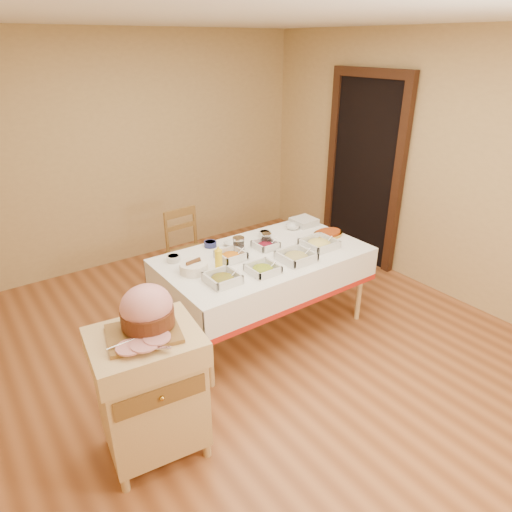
# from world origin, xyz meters

# --- Properties ---
(room_shell) EXTENTS (5.00, 5.00, 5.00)m
(room_shell) POSITION_xyz_m (0.00, 0.00, 1.30)
(room_shell) COLOR #99582F
(room_shell) RESTS_ON ground
(doorway) EXTENTS (0.09, 1.10, 2.20)m
(doorway) POSITION_xyz_m (2.20, 0.90, 1.11)
(doorway) COLOR black
(doorway) RESTS_ON ground
(dining_table) EXTENTS (1.82, 1.02, 0.76)m
(dining_table) POSITION_xyz_m (0.30, 0.30, 0.60)
(dining_table) COLOR tan
(dining_table) RESTS_ON ground
(butcher_cart) EXTENTS (0.70, 0.61, 0.90)m
(butcher_cart) POSITION_xyz_m (-1.12, -0.44, 0.51)
(butcher_cart) COLOR tan
(butcher_cart) RESTS_ON ground
(dining_chair) EXTENTS (0.42, 0.40, 0.89)m
(dining_chair) POSITION_xyz_m (0.09, 1.34, 0.46)
(dining_chair) COLOR brown
(dining_chair) RESTS_ON ground
(ham_on_board) EXTENTS (0.44, 0.42, 0.29)m
(ham_on_board) POSITION_xyz_m (-1.08, -0.40, 1.03)
(ham_on_board) COLOR brown
(ham_on_board) RESTS_ON butcher_cart
(serving_dish_a) EXTENTS (0.25, 0.24, 0.11)m
(serving_dish_a) POSITION_xyz_m (-0.27, 0.07, 0.79)
(serving_dish_a) COLOR silver
(serving_dish_a) RESTS_ON dining_table
(serving_dish_b) EXTENTS (0.23, 0.23, 0.09)m
(serving_dish_b) POSITION_xyz_m (0.08, 0.02, 0.79)
(serving_dish_b) COLOR silver
(serving_dish_b) RESTS_ON dining_table
(serving_dish_c) EXTENTS (0.27, 0.27, 0.11)m
(serving_dish_c) POSITION_xyz_m (0.44, 0.03, 0.80)
(serving_dish_c) COLOR silver
(serving_dish_c) RESTS_ON dining_table
(serving_dish_d) EXTENTS (0.28, 0.28, 0.11)m
(serving_dish_d) POSITION_xyz_m (0.79, 0.13, 0.79)
(serving_dish_d) COLOR silver
(serving_dish_d) RESTS_ON dining_table
(serving_dish_e) EXTENTS (0.23, 0.22, 0.11)m
(serving_dish_e) POSITION_xyz_m (0.01, 0.38, 0.79)
(serving_dish_e) COLOR silver
(serving_dish_e) RESTS_ON dining_table
(serving_dish_f) EXTENTS (0.21, 0.20, 0.09)m
(serving_dish_f) POSITION_xyz_m (0.39, 0.39, 0.79)
(serving_dish_f) COLOR silver
(serving_dish_f) RESTS_ON dining_table
(small_bowl_left) EXTENTS (0.12, 0.12, 0.05)m
(small_bowl_left) POSITION_xyz_m (-0.41, 0.63, 0.79)
(small_bowl_left) COLOR silver
(small_bowl_left) RESTS_ON dining_table
(small_bowl_mid) EXTENTS (0.11, 0.11, 0.05)m
(small_bowl_mid) POSITION_xyz_m (-0.00, 0.71, 0.79)
(small_bowl_mid) COLOR #1B2051
(small_bowl_mid) RESTS_ON dining_table
(small_bowl_right) EXTENTS (0.12, 0.12, 0.06)m
(small_bowl_right) POSITION_xyz_m (0.53, 0.60, 0.79)
(small_bowl_right) COLOR silver
(small_bowl_right) RESTS_ON dining_table
(bowl_white_imported) EXTENTS (0.19, 0.19, 0.04)m
(bowl_white_imported) POSITION_xyz_m (0.17, 0.61, 0.78)
(bowl_white_imported) COLOR silver
(bowl_white_imported) RESTS_ON dining_table
(bowl_small_imported) EXTENTS (0.18, 0.18, 0.04)m
(bowl_small_imported) POSITION_xyz_m (0.88, 0.61, 0.78)
(bowl_small_imported) COLOR silver
(bowl_small_imported) RESTS_ON dining_table
(preserve_jar_left) EXTENTS (0.11, 0.11, 0.14)m
(preserve_jar_left) POSITION_xyz_m (0.15, 0.47, 0.82)
(preserve_jar_left) COLOR silver
(preserve_jar_left) RESTS_ON dining_table
(preserve_jar_right) EXTENTS (0.09, 0.09, 0.11)m
(preserve_jar_right) POSITION_xyz_m (0.43, 0.44, 0.81)
(preserve_jar_right) COLOR silver
(preserve_jar_right) RESTS_ON dining_table
(mustard_bottle) EXTENTS (0.06, 0.06, 0.19)m
(mustard_bottle) POSITION_xyz_m (-0.16, 0.31, 0.85)
(mustard_bottle) COLOR yellow
(mustard_bottle) RESTS_ON dining_table
(bread_basket) EXTENTS (0.23, 0.23, 0.10)m
(bread_basket) POSITION_xyz_m (-0.37, 0.35, 0.80)
(bread_basket) COLOR white
(bread_basket) RESTS_ON dining_table
(plate_stack) EXTENTS (0.22, 0.22, 0.07)m
(plate_stack) POSITION_xyz_m (1.05, 0.63, 0.79)
(plate_stack) COLOR silver
(plate_stack) RESTS_ON dining_table
(brass_platter) EXTENTS (0.32, 0.23, 0.04)m
(brass_platter) POSITION_xyz_m (1.05, 0.28, 0.78)
(brass_platter) COLOR #B88D34
(brass_platter) RESTS_ON dining_table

